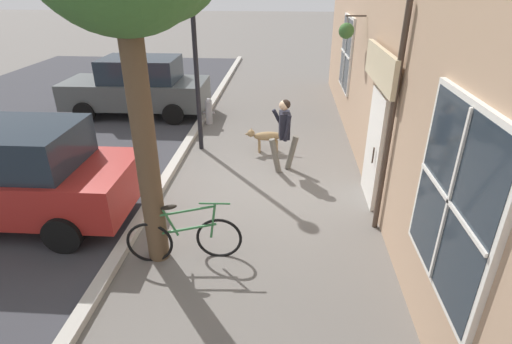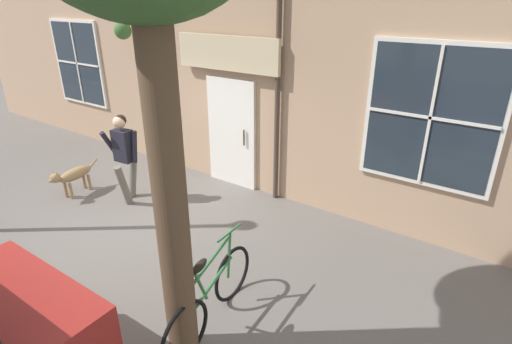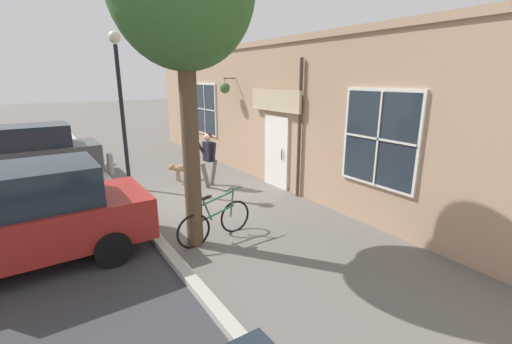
{
  "view_description": "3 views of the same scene",
  "coord_description": "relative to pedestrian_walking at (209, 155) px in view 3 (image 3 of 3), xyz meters",
  "views": [
    {
      "loc": [
        -0.5,
        7.36,
        3.94
      ],
      "look_at": [
        -0.01,
        1.03,
        0.8
      ],
      "focal_mm": 28.0,
      "sensor_mm": 36.0,
      "label": 1
    },
    {
      "loc": [
        3.54,
        4.94,
        3.47
      ],
      "look_at": [
        -1.18,
        1.61,
        0.91
      ],
      "focal_mm": 28.0,
      "sensor_mm": 36.0,
      "label": 2
    },
    {
      "loc": [
        3.77,
        8.26,
        3.16
      ],
      "look_at": [
        -0.87,
        1.21,
        0.84
      ],
      "focal_mm": 24.0,
      "sensor_mm": 36.0,
      "label": 3
    }
  ],
  "objects": [
    {
      "name": "dog_on_leash",
      "position": [
        0.45,
        -1.03,
        -0.57
      ],
      "size": [
        1.11,
        0.34,
        0.61
      ],
      "color": "#997A51",
      "rests_on": "ground_plane"
    },
    {
      "name": "parked_car_nearest_curb",
      "position": [
        4.53,
        -3.69,
        -0.09
      ],
      "size": [
        4.33,
        1.99,
        1.75
      ],
      "color": "#474C4C",
      "rests_on": "ground_plane"
    },
    {
      "name": "pedestrian_walking",
      "position": [
        0.0,
        0.0,
        0.0
      ],
      "size": [
        0.66,
        0.55,
        1.63
      ],
      "color": "#6B665B",
      "rests_on": "ground_plane"
    },
    {
      "name": "street_lamp",
      "position": [
        2.08,
        -1.09,
        1.92
      ],
      "size": [
        0.32,
        0.32,
        4.36
      ],
      "color": "black",
      "rests_on": "ground_plane"
    },
    {
      "name": "fire_hydrant",
      "position": [
        2.22,
        -2.97,
        -0.57
      ],
      "size": [
        0.34,
        0.2,
        0.77
      ],
      "color": "#99999E",
      "rests_on": "ground_plane"
    },
    {
      "name": "leaning_bicycle",
      "position": [
        1.44,
        3.24,
        -0.59
      ],
      "size": [
        1.73,
        0.28,
        1.0
      ],
      "color": "black",
      "rests_on": "ground_plane"
    },
    {
      "name": "storefront_facade",
      "position": [
        -1.86,
        0.74,
        1.15
      ],
      "size": [
        0.95,
        18.0,
        4.22
      ],
      "color": "tan",
      "rests_on": "ground_plane"
    },
    {
      "name": "ground_plane",
      "position": [
        0.48,
        0.74,
        -0.97
      ],
      "size": [
        90.0,
        90.0,
        0.0
      ],
      "primitive_type": "plane",
      "color": "#66605B"
    },
    {
      "name": "parked_car_mid_block",
      "position": [
        4.67,
        2.35,
        -0.09
      ],
      "size": [
        4.33,
        1.99,
        1.75
      ],
      "color": "maroon",
      "rests_on": "ground_plane"
    }
  ]
}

